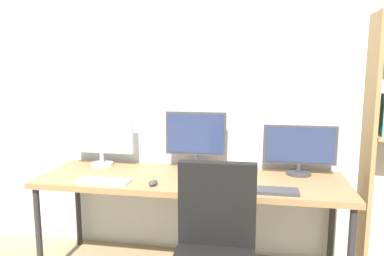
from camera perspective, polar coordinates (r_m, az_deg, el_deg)
name	(u,v)px	position (r m, az deg, el deg)	size (l,w,h in m)	color
wall_back	(200,95)	(2.95, 1.26, 5.13)	(4.57, 0.10, 2.60)	silver
desk	(191,184)	(2.66, -0.19, -8.74)	(2.17, 0.68, 0.74)	#936D47
monitor_left	(101,138)	(3.01, -13.94, -1.48)	(0.52, 0.18, 0.40)	silver
monitor_center	(196,138)	(2.79, 0.58, -1.52)	(0.46, 0.18, 0.45)	#38383D
monitor_right	(300,148)	(2.78, 16.37, -3.03)	(0.52, 0.18, 0.36)	#38383D
keyboard_left	(104,181)	(2.59, -13.55, -8.07)	(0.35, 0.13, 0.02)	silver
keyboard_right	(272,191)	(2.38, 12.33, -9.51)	(0.33, 0.13, 0.02)	#38383D
computer_mouse	(153,183)	(2.48, -6.06, -8.46)	(0.06, 0.10, 0.03)	#38383D
laptop_closed	(210,178)	(2.59, 2.78, -7.80)	(0.32, 0.22, 0.02)	silver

